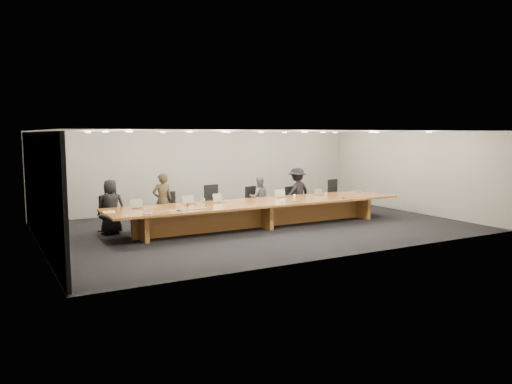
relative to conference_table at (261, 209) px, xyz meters
The scene contains 29 objects.
ground 0.52m from the conference_table, ahead, with size 12.00×12.00×0.00m, color black.
back_wall 4.10m from the conference_table, 90.00° to the left, with size 12.00×0.02×2.80m, color beige.
left_wall_panel 6.00m from the conference_table, behind, with size 0.08×7.84×2.74m, color black.
conference_table is the anchor object (origin of this frame).
chair_far_left 4.29m from the conference_table, 162.69° to the left, with size 0.53×0.53×1.04m, color black, non-canonical shape.
chair_left 2.63m from the conference_table, 152.07° to the left, with size 0.54×0.54×1.05m, color black, non-canonical shape.
chair_mid_left 1.51m from the conference_table, 126.43° to the left, with size 0.61×0.61×1.19m, color black, non-canonical shape.
chair_mid_right 1.34m from the conference_table, 68.05° to the left, with size 0.54×0.54×1.07m, color black, non-canonical shape.
chair_right 2.22m from the conference_table, 31.21° to the left, with size 0.51×0.51×1.00m, color black, non-canonical shape.
chair_far_right 4.06m from the conference_table, 18.68° to the left, with size 0.58×0.58×1.14m, color black, non-canonical shape.
person_a 4.23m from the conference_table, 164.49° to the left, with size 0.73×0.48×1.50m, color black.
person_b 2.87m from the conference_table, 155.17° to the left, with size 0.59×0.38×1.60m, color #31291A.
person_c 1.43m from the conference_table, 62.85° to the left, with size 0.67×0.52×1.37m, color #5E5E61.
person_d 2.36m from the conference_table, 29.47° to the left, with size 1.04×0.60×1.61m, color black.
laptop_a 3.61m from the conference_table, behind, with size 0.33×0.24×0.26m, color #C3B695, non-canonical shape.
laptop_b 2.14m from the conference_table, 169.72° to the left, with size 0.34×0.24×0.26m, color tan, non-canonical shape.
laptop_c 1.25m from the conference_table, 163.35° to the left, with size 0.34×0.25×0.27m, color tan, non-canonical shape.
laptop_d 1.10m from the conference_table, 23.26° to the left, with size 0.34×0.24×0.26m, color beige, non-canonical shape.
laptop_e 2.39m from the conference_table, ahead, with size 0.29×0.21×0.23m, color tan, non-canonical shape.
water_bottle 1.84m from the conference_table, behind, with size 0.06×0.06×0.20m, color silver.
amber_mug 2.26m from the conference_table, behind, with size 0.07×0.07×0.09m, color brown.
paper_cup_near 1.47m from the conference_table, 13.75° to the left, with size 0.08×0.08×0.09m, color white.
paper_cup_far 2.59m from the conference_table, ahead, with size 0.07×0.07×0.08m, color white.
notepad 4.36m from the conference_table, behind, with size 0.28×0.23×0.02m, color white.
lime_gadget 4.35m from the conference_table, behind, with size 0.14×0.08×0.02m, color #62CD36.
av_box 3.70m from the conference_table, 168.68° to the right, with size 0.19×0.14×0.03m, color #B2B2B7.
mic_left 2.80m from the conference_table, 168.87° to the right, with size 0.14×0.14×0.03m, color black.
mic_center 0.68m from the conference_table, 53.14° to the right, with size 0.10×0.10×0.03m, color black.
mic_right 2.64m from the conference_table, 12.88° to the right, with size 0.12×0.12×0.03m, color black.
Camera 1 is at (-7.14, -12.56, 2.72)m, focal length 35.00 mm.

